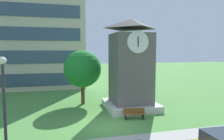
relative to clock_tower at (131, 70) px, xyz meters
The scene contains 6 objects.
ground_plane 6.61m from the clock_tower, 126.52° to the right, with size 160.00×160.00×0.00m, color #4C893D.
office_building 24.09m from the clock_tower, 123.91° to the left, with size 19.91×14.94×22.40m.
clock_tower is the anchor object (origin of this frame).
park_bench 4.66m from the clock_tower, 104.04° to the right, with size 1.85×0.76×0.88m.
street_lamp 12.57m from the clock_tower, 137.07° to the right, with size 0.36×0.36×5.33m.
tree_by_building 5.21m from the clock_tower, 146.18° to the left, with size 3.92×3.92×5.71m.
Camera 1 is at (-3.52, -14.45, 5.56)m, focal length 33.06 mm.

